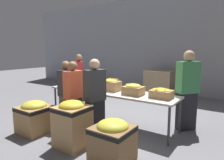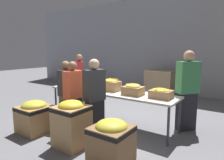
% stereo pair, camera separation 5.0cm
% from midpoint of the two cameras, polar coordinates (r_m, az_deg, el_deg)
% --- Properties ---
extents(ground_plane, '(30.00, 30.00, 0.00)m').
position_cam_midpoint_polar(ground_plane, '(5.05, -0.82, -12.20)').
color(ground_plane, slate).
extents(wall_back, '(16.00, 0.08, 4.00)m').
position_cam_midpoint_polar(wall_back, '(8.58, 16.06, 9.65)').
color(wall_back, '#9399A3').
rests_on(wall_back, ground_plane).
extents(sorting_table, '(3.28, 0.83, 0.81)m').
position_cam_midpoint_polar(sorting_table, '(4.83, -0.84, -3.67)').
color(sorting_table, beige).
rests_on(sorting_table, ground_plane).
extents(banana_box_0, '(0.47, 0.27, 0.27)m').
position_cam_midpoint_polar(banana_box_0, '(5.71, -11.39, -0.22)').
color(banana_box_0, tan).
rests_on(banana_box_0, sorting_table).
extents(banana_box_1, '(0.39, 0.31, 0.23)m').
position_cam_midpoint_polar(banana_box_1, '(5.15, -6.72, -1.25)').
color(banana_box_1, olive).
rests_on(banana_box_1, sorting_table).
extents(banana_box_2, '(0.46, 0.33, 0.30)m').
position_cam_midpoint_polar(banana_box_2, '(4.83, -0.72, -1.31)').
color(banana_box_2, tan).
rests_on(banana_box_2, sorting_table).
extents(banana_box_3, '(0.43, 0.33, 0.26)m').
position_cam_midpoint_polar(banana_box_3, '(4.40, 5.79, -2.64)').
color(banana_box_3, tan).
rests_on(banana_box_3, sorting_table).
extents(banana_box_4, '(0.43, 0.34, 0.22)m').
position_cam_midpoint_polar(banana_box_4, '(4.22, 13.62, -3.64)').
color(banana_box_4, tan).
rests_on(banana_box_4, sorting_table).
extents(volunteer_0, '(0.27, 0.44, 1.54)m').
position_cam_midpoint_polar(volunteer_0, '(4.91, -13.11, -3.72)').
color(volunteer_0, '#6B604C').
rests_on(volunteer_0, ground_plane).
extents(volunteer_1, '(0.22, 0.42, 1.55)m').
position_cam_midpoint_polar(volunteer_1, '(4.50, -11.27, -4.69)').
color(volunteer_1, black).
rests_on(volunteer_1, ground_plane).
extents(volunteer_2, '(0.47, 0.47, 1.66)m').
position_cam_midpoint_polar(volunteer_2, '(6.29, -9.53, -0.37)').
color(volunteer_2, '#6B604C').
rests_on(volunteer_2, ground_plane).
extents(volunteer_3, '(0.31, 0.47, 1.62)m').
position_cam_midpoint_polar(volunteer_3, '(4.12, -5.22, -5.32)').
color(volunteer_3, black).
rests_on(volunteer_3, ground_plane).
extents(volunteer_4, '(0.48, 0.52, 1.78)m').
position_cam_midpoint_polar(volunteer_4, '(4.75, 20.41, -2.96)').
color(volunteer_4, black).
rests_on(volunteer_4, ground_plane).
extents(donation_bin_0, '(0.63, 0.63, 0.70)m').
position_cam_midpoint_polar(donation_bin_0, '(4.75, -21.49, -9.46)').
color(donation_bin_0, '#A37A4C').
rests_on(donation_bin_0, ground_plane).
extents(donation_bin_1, '(0.56, 0.56, 0.88)m').
position_cam_midpoint_polar(donation_bin_1, '(3.86, -11.63, -11.71)').
color(donation_bin_1, tan).
rests_on(donation_bin_1, ground_plane).
extents(donation_bin_2, '(0.61, 0.61, 0.70)m').
position_cam_midpoint_polar(donation_bin_2, '(3.35, -0.25, -16.58)').
color(donation_bin_2, olive).
rests_on(donation_bin_2, ground_plane).
extents(pallet_stack_0, '(1.10, 1.10, 1.03)m').
position_cam_midpoint_polar(pallet_stack_0, '(7.85, 13.55, -1.09)').
color(pallet_stack_0, olive).
rests_on(pallet_stack_0, ground_plane).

